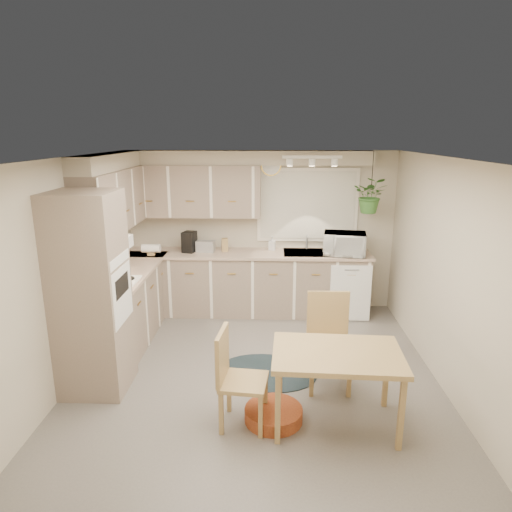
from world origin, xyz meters
name	(u,v)px	position (x,y,z in m)	size (l,w,h in m)	color
floor	(256,371)	(0.00, 0.00, 0.00)	(4.20, 4.20, 0.00)	slate
ceiling	(256,158)	(0.00, 0.00, 2.40)	(4.20, 4.20, 0.00)	white
wall_back	(261,231)	(0.00, 2.10, 1.20)	(4.00, 0.04, 2.40)	#C1B69F
wall_front	(246,368)	(0.00, -2.10, 1.20)	(4.00, 0.04, 2.40)	#C1B69F
wall_left	(73,269)	(-2.00, 0.00, 1.20)	(0.04, 4.20, 2.40)	#C1B69F
wall_right	(444,273)	(2.00, 0.00, 1.20)	(0.04, 4.20, 2.40)	#C1B69F
base_cab_left	(130,305)	(-1.70, 0.88, 0.45)	(0.60, 1.85, 0.90)	gray
base_cab_back	(247,284)	(-0.20, 1.80, 0.45)	(3.60, 0.60, 0.90)	gray
counter_left	(128,271)	(-1.69, 0.88, 0.92)	(0.64, 1.89, 0.04)	tan
counter_back	(247,254)	(-0.20, 1.79, 0.92)	(3.64, 0.64, 0.04)	tan
oven_stack	(91,294)	(-1.68, -0.38, 1.05)	(0.65, 0.65, 2.10)	gray
wall_oven_face	(122,295)	(-1.35, -0.38, 1.05)	(0.02, 0.56, 0.58)	white
upper_cab_left	(115,200)	(-1.82, 1.00, 1.83)	(0.35, 2.00, 0.75)	gray
upper_cab_back	(192,191)	(-1.00, 1.93, 1.83)	(2.00, 0.35, 0.75)	gray
soffit_left	(110,161)	(-1.85, 1.00, 2.30)	(0.30, 2.00, 0.20)	#C1B69F
soffit_back	(247,158)	(-0.20, 1.95, 2.30)	(3.60, 0.30, 0.20)	#C1B69F
cooktop	(113,283)	(-1.68, 0.30, 0.94)	(0.52, 0.58, 0.02)	white
range_hood	(108,245)	(-1.70, 0.30, 1.40)	(0.40, 0.60, 0.14)	white
window_blinds	(308,205)	(0.70, 2.07, 1.60)	(1.40, 0.02, 1.00)	white
window_frame	(308,205)	(0.70, 2.08, 1.60)	(1.50, 0.02, 1.10)	white
sink	(308,255)	(0.70, 1.80, 0.90)	(0.70, 0.48, 0.10)	#AAADB1
dishwasher_front	(350,293)	(1.30, 1.49, 0.42)	(0.58, 0.01, 0.83)	white
track_light_bar	(312,157)	(0.70, 1.55, 2.33)	(0.80, 0.04, 0.04)	white
wall_clock	(271,166)	(0.15, 2.07, 2.18)	(0.30, 0.30, 0.03)	gold
dining_table	(336,388)	(0.76, -0.94, 0.37)	(1.16, 0.78, 0.73)	tan
chair_left	(244,379)	(-0.08, -0.98, 0.47)	(0.44, 0.44, 0.93)	tan
chair_back	(329,343)	(0.78, -0.29, 0.50)	(0.47, 0.47, 1.01)	tan
braided_rug	(267,372)	(0.13, -0.02, 0.01)	(1.13, 0.85, 0.01)	black
pet_bed	(274,414)	(0.19, -0.92, 0.06)	(0.55, 0.55, 0.13)	#A25120
microwave	(345,241)	(1.21, 1.70, 1.14)	(0.59, 0.33, 0.40)	white
soap_bottle	(272,247)	(0.18, 1.95, 0.99)	(0.09, 0.21, 0.10)	white
hanging_plant	(371,199)	(1.55, 1.70, 1.75)	(0.45, 0.50, 0.39)	#386D2B
coffee_maker	(189,242)	(-1.04, 1.80, 1.09)	(0.17, 0.21, 0.30)	black
toaster	(205,246)	(-0.81, 1.82, 1.02)	(0.27, 0.15, 0.16)	#AAADB1
knife_block	(225,245)	(-0.53, 1.85, 1.04)	(0.09, 0.09, 0.20)	tan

